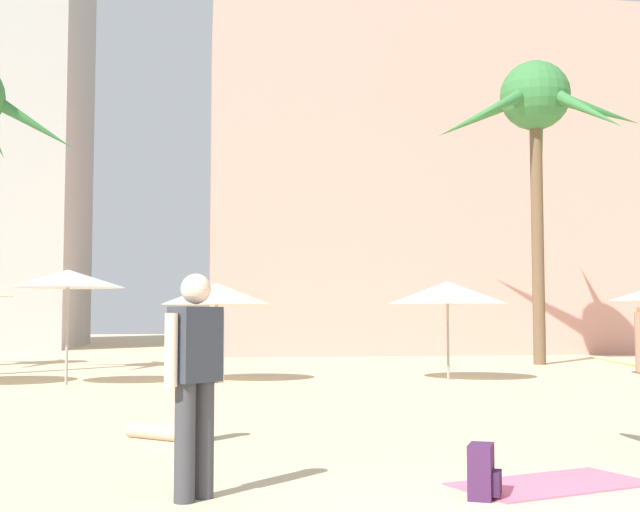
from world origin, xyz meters
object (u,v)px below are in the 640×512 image
Objects in this scene: person_near_left at (195,375)px; person_near_right at (182,414)px; cafe_umbrella_4 at (68,279)px; cafe_umbrella_2 at (448,293)px; palm_tree_far_left at (536,111)px; cafe_umbrella_0 at (217,294)px; beach_towel at (552,484)px; backpack at (483,472)px.

person_near_left reaches higher than person_near_right.
cafe_umbrella_2 is at bearing 1.58° from cafe_umbrella_4.
cafe_umbrella_0 is (-9.41, -4.95, -5.57)m from palm_tree_far_left.
palm_tree_far_left is 19.43m from beach_towel.
cafe_umbrella_0 is 5.79× the size of backpack.
backpack is at bearing -81.12° from cafe_umbrella_0.
backpack is 0.24× the size of person_near_left.
palm_tree_far_left is 12.01m from cafe_umbrella_0.
beach_towel is at bearing 175.93° from person_near_right.
palm_tree_far_left reaches higher than person_near_left.
palm_tree_far_left is at bearing 23.76° from cafe_umbrella_4.
cafe_umbrella_0 is at bearing 124.04° from backpack.
cafe_umbrella_2 is 1.12× the size of cafe_umbrella_4.
person_near_right is at bearing 150.35° from backpack.
palm_tree_far_left is 18.33m from person_near_right.
cafe_umbrella_2 is 1.50× the size of person_near_left.
cafe_umbrella_2 is at bearing -68.89° from person_near_left.
cafe_umbrella_4 reaches higher than person_near_right.
palm_tree_far_left is 8.78m from cafe_umbrella_2.
person_near_left is at bearing -76.47° from cafe_umbrella_4.
person_near_left is (-5.44, -11.54, -0.96)m from cafe_umbrella_2.
cafe_umbrella_0 is at bearing 176.43° from cafe_umbrella_2.
cafe_umbrella_0 is 1.03× the size of cafe_umbrella_4.
backpack is 0.41× the size of person_near_right.
cafe_umbrella_2 is 6.29× the size of backpack.
cafe_umbrella_4 is at bearing -178.42° from cafe_umbrella_2.
cafe_umbrella_2 is 2.59× the size of person_near_right.
palm_tree_far_left is 21.28× the size of backpack.
backpack is 4.18m from person_near_right.
palm_tree_far_left is at bearing -86.85° from person_near_right.
cafe_umbrella_0 reaches higher than beach_towel.
cafe_umbrella_0 is at bearing 102.78° from beach_towel.
cafe_umbrella_2 is 12.34m from backpack.
backpack is (-3.21, -11.79, -1.72)m from cafe_umbrella_2.
person_near_right is (-0.17, 3.17, -0.66)m from person_near_left.
cafe_umbrella_0 is 11.90m from person_near_left.
beach_towel is 3.15m from person_near_left.
cafe_umbrella_4 reaches higher than beach_towel.
person_near_left is 3.24m from person_near_right.
backpack is at bearing -66.79° from cafe_umbrella_4.
backpack is at bearing 164.38° from person_near_right.
person_near_right is (-5.61, -8.38, -1.62)m from cafe_umbrella_2.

